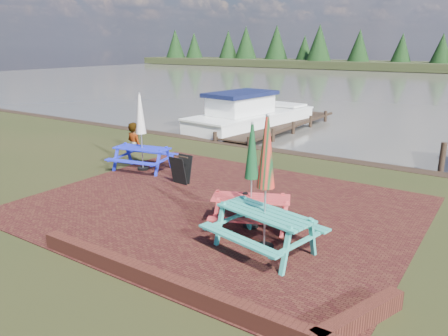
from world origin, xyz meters
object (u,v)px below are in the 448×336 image
at_px(picnic_table_teal, 265,206).
at_px(picnic_table_blue, 142,144).
at_px(jetty, 280,125).
at_px(boat_jetty, 250,118).
at_px(person, 133,123).
at_px(picnic_table_red, 251,192).
at_px(chalkboard, 181,170).

relative_size(picnic_table_teal, picnic_table_blue, 1.09).
height_order(jetty, boat_jetty, boat_jetty).
bearing_deg(picnic_table_blue, person, 127.75).
xyz_separation_m(boat_jetty, person, (-1.39, -6.23, 0.56)).
bearing_deg(picnic_table_red, jetty, 88.70).
height_order(picnic_table_teal, person, picnic_table_teal).
bearing_deg(picnic_table_teal, chalkboard, 161.25).
bearing_deg(person, picnic_table_blue, 148.81).
bearing_deg(jetty, picnic_table_teal, -64.67).
bearing_deg(picnic_table_teal, person, 161.85).
xyz_separation_m(chalkboard, person, (-4.25, 2.41, 0.56)).
relative_size(picnic_table_red, picnic_table_blue, 0.95).
height_order(picnic_table_teal, chalkboard, picnic_table_teal).
distance_m(picnic_table_teal, chalkboard, 4.63).
distance_m(picnic_table_blue, person, 3.10).
relative_size(picnic_table_teal, jetty, 0.29).
bearing_deg(picnic_table_red, chalkboard, 129.18).
distance_m(picnic_table_blue, jetty, 8.98).
xyz_separation_m(picnic_table_red, person, (-7.44, 3.95, 0.18)).
distance_m(picnic_table_teal, picnic_table_blue, 6.47).
xyz_separation_m(picnic_table_blue, jetty, (0.30, 8.95, -0.73)).
height_order(picnic_table_red, boat_jetty, picnic_table_red).
bearing_deg(picnic_table_blue, chalkboard, -24.36).
bearing_deg(picnic_table_blue, picnic_table_red, -33.13).
xyz_separation_m(picnic_table_red, picnic_table_blue, (-5.08, 1.96, 0.04)).
bearing_deg(picnic_table_teal, picnic_table_blue, 166.66).
bearing_deg(picnic_table_blue, picnic_table_teal, -37.34).
distance_m(jetty, person, 7.50).
height_order(picnic_table_red, person, picnic_table_red).
relative_size(picnic_table_red, person, 1.16).
relative_size(jetty, person, 4.62).
xyz_separation_m(picnic_table_blue, boat_jetty, (-0.98, 8.23, -0.41)).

